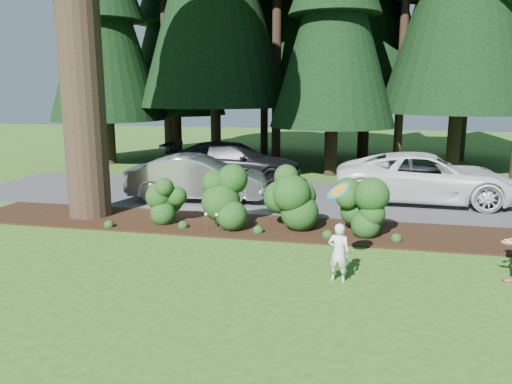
{
  "coord_description": "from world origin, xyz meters",
  "views": [
    {
      "loc": [
        3.46,
        -9.96,
        3.78
      ],
      "look_at": [
        0.89,
        1.87,
        1.3
      ],
      "focal_mm": 35.0,
      "sensor_mm": 36.0,
      "label": 1
    }
  ],
  "objects_px": {
    "car_silver_wagon": "(198,178)",
    "car_dark_suv": "(233,162)",
    "frisbee": "(338,191)",
    "child": "(339,253)",
    "car_white_suv": "(426,178)"
  },
  "relations": [
    {
      "from": "car_silver_wagon",
      "to": "car_white_suv",
      "type": "relative_size",
      "value": 0.79
    },
    {
      "from": "child",
      "to": "frisbee",
      "type": "distance_m",
      "value": 1.24
    },
    {
      "from": "car_white_suv",
      "to": "child",
      "type": "xyz_separation_m",
      "value": [
        -2.52,
        -7.89,
        -0.26
      ]
    },
    {
      "from": "car_dark_suv",
      "to": "car_white_suv",
      "type": "bearing_deg",
      "value": -109.23
    },
    {
      "from": "car_silver_wagon",
      "to": "car_dark_suv",
      "type": "xyz_separation_m",
      "value": [
        0.3,
        3.64,
        0.04
      ]
    },
    {
      "from": "car_dark_suv",
      "to": "child",
      "type": "bearing_deg",
      "value": -156.68
    },
    {
      "from": "car_white_suv",
      "to": "child",
      "type": "distance_m",
      "value": 8.29
    },
    {
      "from": "car_silver_wagon",
      "to": "car_dark_suv",
      "type": "height_order",
      "value": "car_dark_suv"
    },
    {
      "from": "car_white_suv",
      "to": "frisbee",
      "type": "relative_size",
      "value": 11.36
    },
    {
      "from": "car_silver_wagon",
      "to": "car_dark_suv",
      "type": "relative_size",
      "value": 0.83
    },
    {
      "from": "car_white_suv",
      "to": "car_dark_suv",
      "type": "xyz_separation_m",
      "value": [
        -7.39,
        2.24,
        -0.01
      ]
    },
    {
      "from": "car_silver_wagon",
      "to": "frisbee",
      "type": "distance_m",
      "value": 8.08
    },
    {
      "from": "car_dark_suv",
      "to": "frisbee",
      "type": "distance_m",
      "value": 10.97
    },
    {
      "from": "car_white_suv",
      "to": "child",
      "type": "height_order",
      "value": "car_white_suv"
    },
    {
      "from": "child",
      "to": "car_silver_wagon",
      "type": "bearing_deg",
      "value": -42.12
    }
  ]
}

